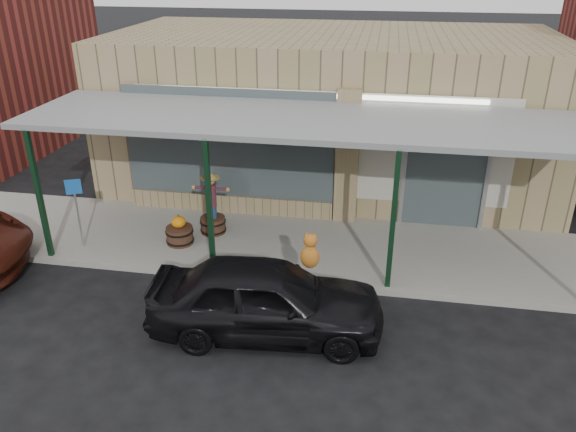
% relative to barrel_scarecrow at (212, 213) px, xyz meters
% --- Properties ---
extents(ground, '(120.00, 120.00, 0.00)m').
position_rel_barrel_scarecrow_xyz_m(ground, '(2.31, -3.83, -0.66)').
color(ground, black).
rests_on(ground, ground).
extents(sidewalk, '(40.00, 3.20, 0.15)m').
position_rel_barrel_scarecrow_xyz_m(sidewalk, '(2.31, -0.23, -0.58)').
color(sidewalk, gray).
rests_on(sidewalk, ground).
extents(storefront, '(12.00, 6.25, 4.20)m').
position_rel_barrel_scarecrow_xyz_m(storefront, '(2.30, 4.33, 1.43)').
color(storefront, '#987F5D').
rests_on(storefront, ground).
extents(awning, '(12.00, 3.00, 3.04)m').
position_rel_barrel_scarecrow_xyz_m(awning, '(2.31, -0.27, 2.35)').
color(awning, gray).
rests_on(awning, ground).
extents(block_buildings_near, '(61.00, 8.00, 8.00)m').
position_rel_barrel_scarecrow_xyz_m(block_buildings_near, '(4.31, 5.37, 3.11)').
color(block_buildings_near, maroon).
rests_on(block_buildings_near, ground).
extents(barrel_scarecrow, '(0.92, 0.63, 1.51)m').
position_rel_barrel_scarecrow_xyz_m(barrel_scarecrow, '(0.00, 0.00, 0.00)').
color(barrel_scarecrow, '#452A1B').
rests_on(barrel_scarecrow, sidewalk).
extents(barrel_pumpkin, '(0.70, 0.70, 0.72)m').
position_rel_barrel_scarecrow_xyz_m(barrel_pumpkin, '(-0.59, -0.66, -0.26)').
color(barrel_pumpkin, '#452A1B').
rests_on(barrel_pumpkin, sidewalk).
extents(handicap_sign, '(0.31, 0.16, 1.62)m').
position_rel_barrel_scarecrow_xyz_m(handicap_sign, '(-2.69, -1.18, 0.54)').
color(handicap_sign, gray).
rests_on(handicap_sign, sidewalk).
extents(parked_sedan, '(4.24, 2.01, 1.61)m').
position_rel_barrel_scarecrow_xyz_m(parked_sedan, '(2.00, -3.34, 0.04)').
color(parked_sedan, black).
rests_on(parked_sedan, ground).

